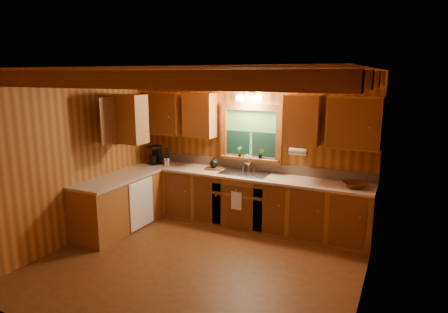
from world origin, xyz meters
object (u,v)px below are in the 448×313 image
(cutting_board, at_px, (214,168))
(sink, at_px, (245,176))
(coffee_maker, at_px, (156,155))
(wicker_basket, at_px, (355,185))

(cutting_board, bearing_deg, sink, -15.46)
(sink, relative_size, cutting_board, 2.70)
(coffee_maker, relative_size, wicker_basket, 1.02)
(cutting_board, bearing_deg, wicker_basket, -12.54)
(coffee_maker, bearing_deg, wicker_basket, 12.61)
(sink, height_order, coffee_maker, coffee_maker)
(sink, bearing_deg, wicker_basket, -1.73)
(coffee_maker, height_order, wicker_basket, coffee_maker)
(wicker_basket, bearing_deg, coffee_maker, 179.60)
(cutting_board, height_order, wicker_basket, wicker_basket)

